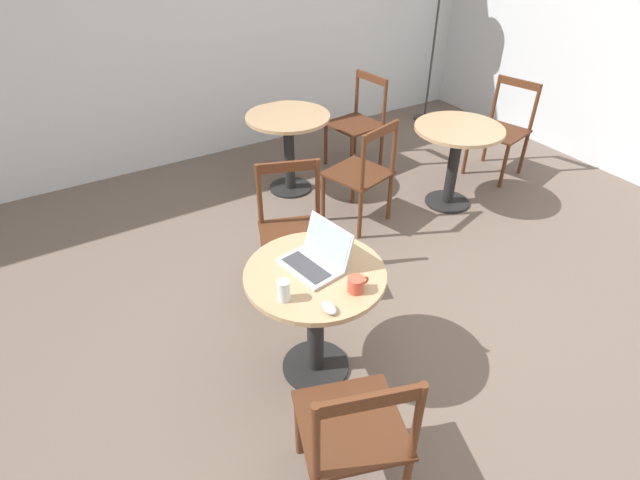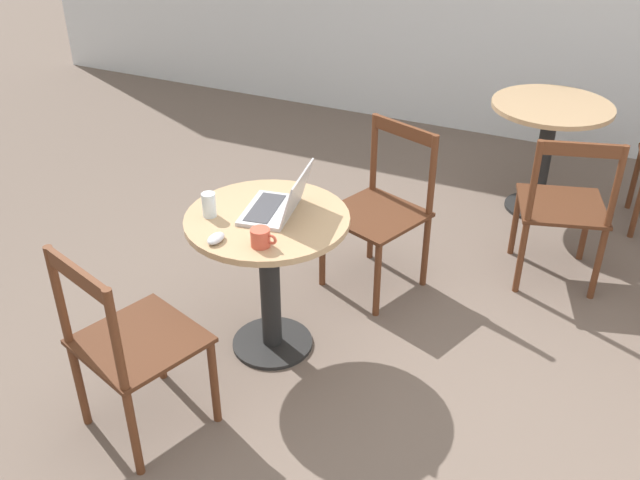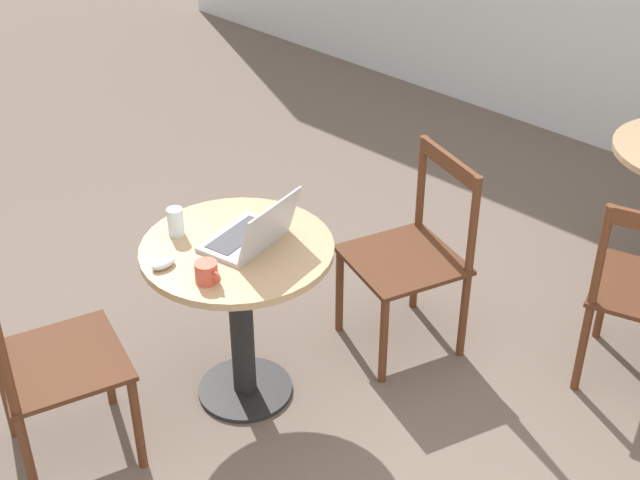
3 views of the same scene
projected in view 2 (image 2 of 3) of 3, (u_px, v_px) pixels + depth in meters
The scene contains 10 objects.
ground_plane at pixel (386, 391), 3.28m from camera, with size 16.00×16.00×0.00m, color #66564C.
cafe_table_near at pixel (269, 252), 3.29m from camera, with size 0.75×0.75×0.73m.
cafe_table_far at pixel (548, 132), 4.51m from camera, with size 0.75×0.75×0.73m.
chair_near_front at pixel (130, 345), 2.86m from camera, with size 0.57×0.57×0.90m.
chair_near_back at pixel (381, 211), 3.82m from camera, with size 0.58×0.58×0.90m.
chair_far_front at pixel (563, 209), 3.83m from camera, with size 0.56×0.56×0.90m.
laptop at pixel (278, 204), 3.19m from camera, with size 0.32×0.37×0.22m.
mouse at pixel (216, 238), 3.00m from camera, with size 0.06×0.10×0.03m.
mug at pixel (261, 238), 2.96m from camera, with size 0.12×0.08×0.08m.
drinking_glass at pixel (209, 205), 3.17m from camera, with size 0.06×0.06×0.11m.
Camera 2 is at (0.76, -2.34, 2.30)m, focal length 40.00 mm.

